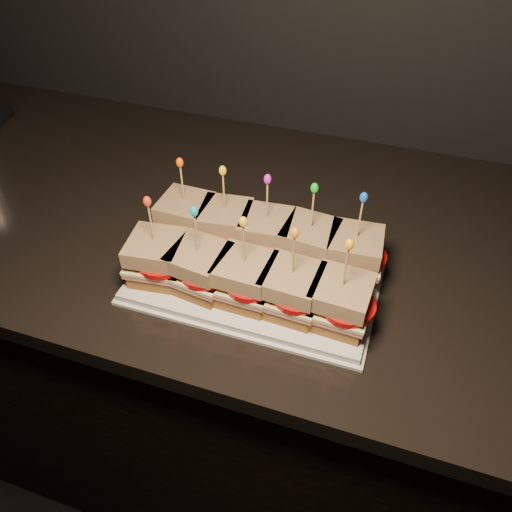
% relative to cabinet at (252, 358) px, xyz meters
% --- Properties ---
extents(cabinet, '(2.49, 0.71, 0.84)m').
position_rel_cabinet_xyz_m(cabinet, '(0.00, 0.00, 0.00)').
color(cabinet, black).
rests_on(cabinet, ground).
extents(granite_slab, '(2.53, 0.75, 0.03)m').
position_rel_cabinet_xyz_m(granite_slab, '(0.00, 0.00, 0.44)').
color(granite_slab, black).
rests_on(granite_slab, cabinet).
extents(platter, '(0.39, 0.24, 0.02)m').
position_rel_cabinet_xyz_m(platter, '(0.06, -0.15, 0.46)').
color(platter, silver).
rests_on(platter, granite_slab).
extents(platter_rim, '(0.40, 0.25, 0.01)m').
position_rel_cabinet_xyz_m(platter_rim, '(0.06, -0.15, 0.46)').
color(platter_rim, silver).
rests_on(platter_rim, granite_slab).
extents(sandwich_0_bread_bot, '(0.08, 0.08, 0.02)m').
position_rel_cabinet_xyz_m(sandwich_0_bread_bot, '(-0.08, -0.10, 0.48)').
color(sandwich_0_bread_bot, brown).
rests_on(sandwich_0_bread_bot, platter).
extents(sandwich_0_ham, '(0.09, 0.09, 0.01)m').
position_rel_cabinet_xyz_m(sandwich_0_ham, '(-0.08, -0.10, 0.50)').
color(sandwich_0_ham, '#C36A69').
rests_on(sandwich_0_ham, sandwich_0_bread_bot).
extents(sandwich_0_cheese, '(0.09, 0.09, 0.01)m').
position_rel_cabinet_xyz_m(sandwich_0_cheese, '(-0.08, -0.10, 0.50)').
color(sandwich_0_cheese, '#F0E898').
rests_on(sandwich_0_cheese, sandwich_0_ham).
extents(sandwich_0_tomato, '(0.08, 0.08, 0.01)m').
position_rel_cabinet_xyz_m(sandwich_0_tomato, '(-0.07, -0.11, 0.51)').
color(sandwich_0_tomato, '#B5090B').
rests_on(sandwich_0_tomato, sandwich_0_cheese).
extents(sandwich_0_bread_top, '(0.09, 0.09, 0.03)m').
position_rel_cabinet_xyz_m(sandwich_0_bread_top, '(-0.08, -0.10, 0.53)').
color(sandwich_0_bread_top, '#57300D').
rests_on(sandwich_0_bread_top, sandwich_0_tomato).
extents(sandwich_0_pick, '(0.00, 0.00, 0.09)m').
position_rel_cabinet_xyz_m(sandwich_0_pick, '(-0.08, -0.10, 0.57)').
color(sandwich_0_pick, tan).
rests_on(sandwich_0_pick, sandwich_0_bread_top).
extents(sandwich_0_frill, '(0.01, 0.01, 0.02)m').
position_rel_cabinet_xyz_m(sandwich_0_frill, '(-0.08, -0.10, 0.62)').
color(sandwich_0_frill, '#FA5502').
rests_on(sandwich_0_frill, sandwich_0_pick).
extents(sandwich_1_bread_bot, '(0.09, 0.09, 0.02)m').
position_rel_cabinet_xyz_m(sandwich_1_bread_bot, '(-0.01, -0.10, 0.48)').
color(sandwich_1_bread_bot, brown).
rests_on(sandwich_1_bread_bot, platter).
extents(sandwich_1_ham, '(0.10, 0.10, 0.01)m').
position_rel_cabinet_xyz_m(sandwich_1_ham, '(-0.01, -0.10, 0.50)').
color(sandwich_1_ham, '#C36A69').
rests_on(sandwich_1_ham, sandwich_1_bread_bot).
extents(sandwich_1_cheese, '(0.10, 0.10, 0.01)m').
position_rel_cabinet_xyz_m(sandwich_1_cheese, '(-0.01, -0.10, 0.50)').
color(sandwich_1_cheese, '#F0E898').
rests_on(sandwich_1_cheese, sandwich_1_ham).
extents(sandwich_1_tomato, '(0.08, 0.08, 0.01)m').
position_rel_cabinet_xyz_m(sandwich_1_tomato, '(0.00, -0.11, 0.51)').
color(sandwich_1_tomato, '#B5090B').
rests_on(sandwich_1_tomato, sandwich_1_cheese).
extents(sandwich_1_bread_top, '(0.09, 0.09, 0.03)m').
position_rel_cabinet_xyz_m(sandwich_1_bread_top, '(-0.01, -0.10, 0.53)').
color(sandwich_1_bread_top, '#57300D').
rests_on(sandwich_1_bread_top, sandwich_1_tomato).
extents(sandwich_1_pick, '(0.00, 0.00, 0.09)m').
position_rel_cabinet_xyz_m(sandwich_1_pick, '(-0.01, -0.10, 0.57)').
color(sandwich_1_pick, tan).
rests_on(sandwich_1_pick, sandwich_1_bread_top).
extents(sandwich_1_frill, '(0.01, 0.01, 0.02)m').
position_rel_cabinet_xyz_m(sandwich_1_frill, '(-0.01, -0.10, 0.62)').
color(sandwich_1_frill, yellow).
rests_on(sandwich_1_frill, sandwich_1_pick).
extents(sandwich_2_bread_bot, '(0.09, 0.09, 0.02)m').
position_rel_cabinet_xyz_m(sandwich_2_bread_bot, '(0.06, -0.10, 0.48)').
color(sandwich_2_bread_bot, brown).
rests_on(sandwich_2_bread_bot, platter).
extents(sandwich_2_ham, '(0.10, 0.09, 0.01)m').
position_rel_cabinet_xyz_m(sandwich_2_ham, '(0.06, -0.10, 0.50)').
color(sandwich_2_ham, '#C36A69').
rests_on(sandwich_2_ham, sandwich_2_bread_bot).
extents(sandwich_2_cheese, '(0.10, 0.10, 0.01)m').
position_rel_cabinet_xyz_m(sandwich_2_cheese, '(0.06, -0.10, 0.50)').
color(sandwich_2_cheese, '#F0E898').
rests_on(sandwich_2_cheese, sandwich_2_ham).
extents(sandwich_2_tomato, '(0.08, 0.08, 0.01)m').
position_rel_cabinet_xyz_m(sandwich_2_tomato, '(0.08, -0.11, 0.51)').
color(sandwich_2_tomato, '#B5090B').
rests_on(sandwich_2_tomato, sandwich_2_cheese).
extents(sandwich_2_bread_top, '(0.09, 0.09, 0.03)m').
position_rel_cabinet_xyz_m(sandwich_2_bread_top, '(0.06, -0.10, 0.53)').
color(sandwich_2_bread_top, '#57300D').
rests_on(sandwich_2_bread_top, sandwich_2_tomato).
extents(sandwich_2_pick, '(0.00, 0.00, 0.09)m').
position_rel_cabinet_xyz_m(sandwich_2_pick, '(0.06, -0.10, 0.57)').
color(sandwich_2_pick, tan).
rests_on(sandwich_2_pick, sandwich_2_bread_top).
extents(sandwich_2_frill, '(0.01, 0.01, 0.02)m').
position_rel_cabinet_xyz_m(sandwich_2_frill, '(0.06, -0.10, 0.62)').
color(sandwich_2_frill, '#CB19B9').
rests_on(sandwich_2_frill, sandwich_2_pick).
extents(sandwich_3_bread_bot, '(0.09, 0.09, 0.02)m').
position_rel_cabinet_xyz_m(sandwich_3_bread_bot, '(0.14, -0.10, 0.48)').
color(sandwich_3_bread_bot, brown).
rests_on(sandwich_3_bread_bot, platter).
extents(sandwich_3_ham, '(0.10, 0.10, 0.01)m').
position_rel_cabinet_xyz_m(sandwich_3_ham, '(0.14, -0.10, 0.50)').
color(sandwich_3_ham, '#C36A69').
rests_on(sandwich_3_ham, sandwich_3_bread_bot).
extents(sandwich_3_cheese, '(0.10, 0.10, 0.01)m').
position_rel_cabinet_xyz_m(sandwich_3_cheese, '(0.14, -0.10, 0.50)').
color(sandwich_3_cheese, '#F0E898').
rests_on(sandwich_3_cheese, sandwich_3_ham).
extents(sandwich_3_tomato, '(0.08, 0.08, 0.01)m').
position_rel_cabinet_xyz_m(sandwich_3_tomato, '(0.15, -0.11, 0.51)').
color(sandwich_3_tomato, '#B5090B').
rests_on(sandwich_3_tomato, sandwich_3_cheese).
extents(sandwich_3_bread_top, '(0.09, 0.09, 0.03)m').
position_rel_cabinet_xyz_m(sandwich_3_bread_top, '(0.14, -0.10, 0.53)').
color(sandwich_3_bread_top, '#57300D').
rests_on(sandwich_3_bread_top, sandwich_3_tomato).
extents(sandwich_3_pick, '(0.00, 0.00, 0.09)m').
position_rel_cabinet_xyz_m(sandwich_3_pick, '(0.14, -0.10, 0.57)').
color(sandwich_3_pick, tan).
rests_on(sandwich_3_pick, sandwich_3_bread_top).
extents(sandwich_3_frill, '(0.01, 0.01, 0.02)m').
position_rel_cabinet_xyz_m(sandwich_3_frill, '(0.14, -0.10, 0.62)').
color(sandwich_3_frill, '#12B620').
rests_on(sandwich_3_frill, sandwich_3_pick).
extents(sandwich_4_bread_bot, '(0.09, 0.09, 0.02)m').
position_rel_cabinet_xyz_m(sandwich_4_bread_bot, '(0.21, -0.10, 0.48)').
color(sandwich_4_bread_bot, brown).
rests_on(sandwich_4_bread_bot, platter).
extents(sandwich_4_ham, '(0.10, 0.09, 0.01)m').
position_rel_cabinet_xyz_m(sandwich_4_ham, '(0.21, -0.10, 0.50)').
color(sandwich_4_ham, '#C36A69').
rests_on(sandwich_4_ham, sandwich_4_bread_bot).
extents(sandwich_4_cheese, '(0.10, 0.09, 0.01)m').
position_rel_cabinet_xyz_m(sandwich_4_cheese, '(0.21, -0.10, 0.50)').
color(sandwich_4_cheese, '#F0E898').
rests_on(sandwich_4_cheese, sandwich_4_ham).
extents(sandwich_4_tomato, '(0.08, 0.08, 0.01)m').
position_rel_cabinet_xyz_m(sandwich_4_tomato, '(0.22, -0.11, 0.51)').
color(sandwich_4_tomato, '#B5090B').
rests_on(sandwich_4_tomato, sandwich_4_cheese).
extents(sandwich_4_bread_top, '(0.09, 0.09, 0.03)m').
position_rel_cabinet_xyz_m(sandwich_4_bread_top, '(0.21, -0.10, 0.53)').
color(sandwich_4_bread_top, '#57300D').
rests_on(sandwich_4_bread_top, sandwich_4_tomato).
extents(sandwich_4_pick, '(0.00, 0.00, 0.09)m').
position_rel_cabinet_xyz_m(sandwich_4_pick, '(0.21, -0.10, 0.57)').
color(sandwich_4_pick, tan).
rests_on(sandwich_4_pick, sandwich_4_bread_top).
extents(sandwich_4_frill, '(0.01, 0.01, 0.02)m').
position_rel_cabinet_xyz_m(sandwich_4_frill, '(0.21, -0.10, 0.62)').
color(sandwich_4_frill, blue).
rests_on(sandwich_4_frill, sandwich_4_pick).
extents(sandwich_5_bread_bot, '(0.09, 0.09, 0.02)m').
position_rel_cabinet_xyz_m(sandwich_5_bread_bot, '(-0.08, -0.21, 0.48)').
color(sandwich_5_bread_bot, brown).
rests_on(sandwich_5_bread_bot, platter).
extents(sandwich_5_ham, '(0.10, 0.10, 0.01)m').
position_rel_cabinet_xyz_m(sandwich_5_ham, '(-0.08, -0.21, 0.50)').
color(sandwich_5_ham, '#C36A69').
rests_on(sandwich_5_ham, sandwich_5_bread_bot).
extents(sandwich_5_cheese, '(0.10, 0.10, 0.01)m').
position_rel_cabinet_xyz_m(sandwich_5_cheese, '(-0.08, -0.21, 0.50)').
color(sandwich_5_cheese, '#F0E898').
rests_on(sandwich_5_cheese, sandwich_5_ham).
extents(sandwich_5_tomato, '(0.08, 0.08, 0.01)m').
position_rel_cabinet_xyz_m(sandwich_5_tomato, '(-0.07, -0.22, 0.51)').
color(sandwich_5_tomato, '#B5090B').
rests_on(sandwich_5_tomato, sandwich_5_cheese).
extents(sandwich_5_bread_top, '(0.09, 0.09, 0.03)m').
position_rel_cabinet_xyz_m(sandwich_5_bread_top, '(-0.08, -0.21, 0.53)').
color(sandwich_5_bread_top, '#57300D').
rests_on(sandwich_5_bread_top, sandwich_5_tomato).
extents(sandwich_5_pick, '(0.00, 0.00, 0.09)m').
position_rel_cabinet_xyz_m(sandwich_5_pick, '(-0.08, -0.21, 0.57)').
color(sandwich_5_pick, tan).
rests_on(sandwich_5_pick, sandwich_5_bread_top).
extents(sandwich_5_frill, '(0.01, 0.01, 0.02)m').
position_rel_cabinet_xyz_m(sandwich_5_frill, '(-0.08, -0.21, 0.62)').
color(sandwich_5_frill, red).
rests_on(sandwich_5_frill, sandwich_5_pick).
extents(sandwich_6_bread_bot, '(0.09, 0.09, 0.02)m').
position_rel_cabinet_xyz_m(sandwich_6_bread_bot, '(-0.01, -0.21, 0.48)').
color(sandwich_6_bread_bot, brown).
rests_on(sandwich_6_bread_bot, platter).
extents(sandwich_6_ham, '(0.10, 0.10, 0.01)m').
position_rel_cabinet_xyz_m(sandwich_6_ham, '(-0.01, -0.21, 0.50)').
color(sandwich_6_ham, '#C36A69').
rests_on(sandwich_6_ham, sandwich_6_bread_bot).
extents(sandwich_6_cheese, '(0.10, 0.10, 0.01)m').
position_rel_cabinet_xyz_m(sandwich_6_cheese, '(-0.01, -0.21, 0.50)').
color(sandwich_6_cheese, '#F0E898').
rests_on(sandwich_6_cheese, sandwich_6_ham).
extents(sandwich_6_tomato, '(0.08, 0.08, 0.01)m').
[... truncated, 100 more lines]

